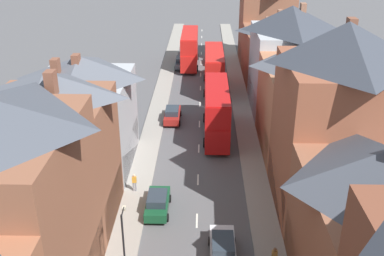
% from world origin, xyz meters
% --- Properties ---
extents(pavement_left, '(2.20, 104.00, 0.14)m').
position_xyz_m(pavement_left, '(-5.10, 38.00, 0.07)').
color(pavement_left, gray).
rests_on(pavement_left, ground).
extents(pavement_right, '(2.20, 104.00, 0.14)m').
position_xyz_m(pavement_right, '(5.10, 38.00, 0.07)').
color(pavement_right, gray).
rests_on(pavement_right, ground).
extents(centre_line_dashes, '(0.14, 97.80, 0.01)m').
position_xyz_m(centre_line_dashes, '(0.00, 36.00, 0.01)').
color(centre_line_dashes, silver).
rests_on(centre_line_dashes, ground).
extents(terrace_row_left, '(8.00, 43.76, 13.81)m').
position_xyz_m(terrace_row_left, '(-10.18, 9.58, 5.76)').
color(terrace_row_left, '#BCB7A8').
rests_on(terrace_row_left, ground).
extents(terrace_row_right, '(8.00, 78.64, 14.69)m').
position_xyz_m(terrace_row_right, '(10.19, 24.67, 6.19)').
color(terrace_row_right, brown).
rests_on(terrace_row_right, ground).
extents(double_decker_bus_lead, '(2.74, 10.80, 5.30)m').
position_xyz_m(double_decker_bus_lead, '(1.79, 47.69, 2.82)').
color(double_decker_bus_lead, red).
rests_on(double_decker_bus_lead, ground).
extents(double_decker_bus_mid_street, '(2.74, 10.80, 5.30)m').
position_xyz_m(double_decker_bus_mid_street, '(1.79, 33.32, 2.82)').
color(double_decker_bus_mid_street, red).
rests_on(double_decker_bus_mid_street, ground).
extents(double_decker_bus_far_approaching, '(2.74, 10.80, 5.30)m').
position_xyz_m(double_decker_bus_far_approaching, '(-1.81, 58.67, 2.82)').
color(double_decker_bus_far_approaching, red).
rests_on(double_decker_bus_far_approaching, ground).
extents(car_near_blue, '(1.90, 4.47, 1.63)m').
position_xyz_m(car_near_blue, '(-3.10, 36.81, 0.82)').
color(car_near_blue, maroon).
rests_on(car_near_blue, ground).
extents(car_near_silver, '(1.90, 4.55, 1.69)m').
position_xyz_m(car_near_silver, '(-3.10, 57.50, 0.85)').
color(car_near_silver, '#4C515B').
rests_on(car_near_silver, ground).
extents(car_parked_left_a, '(1.90, 4.23, 1.69)m').
position_xyz_m(car_parked_left_a, '(1.80, 59.87, 0.85)').
color(car_parked_left_a, gray).
rests_on(car_parked_left_a, ground).
extents(car_parked_right_a, '(1.90, 4.43, 1.69)m').
position_xyz_m(car_parked_right_a, '(1.80, 13.79, 0.85)').
color(car_parked_right_a, silver).
rests_on(car_parked_right_a, ground).
extents(car_far_grey, '(1.90, 4.15, 1.61)m').
position_xyz_m(car_far_grey, '(-3.10, 19.15, 0.81)').
color(car_far_grey, '#144728').
rests_on(car_far_grey, ground).
extents(pedestrian_mid_right, '(0.36, 0.22, 1.61)m').
position_xyz_m(pedestrian_mid_right, '(-5.29, 21.83, 1.03)').
color(pedestrian_mid_right, gray).
rests_on(pedestrian_mid_right, pavement_left).
extents(street_lamp, '(0.20, 1.12, 5.50)m').
position_xyz_m(street_lamp, '(-4.25, 11.12, 3.24)').
color(street_lamp, black).
rests_on(street_lamp, ground).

